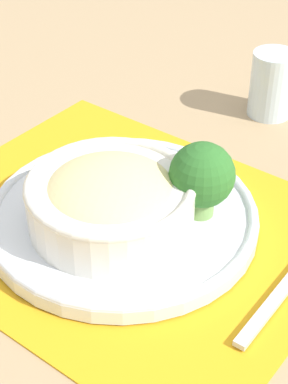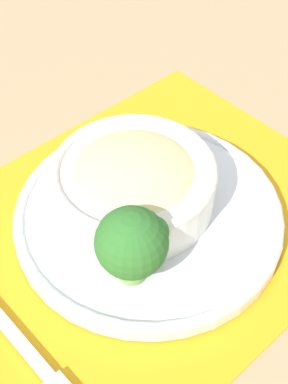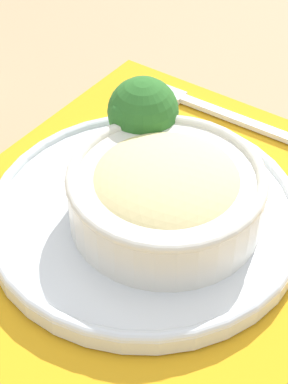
# 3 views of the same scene
# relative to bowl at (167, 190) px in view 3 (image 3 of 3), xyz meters

# --- Properties ---
(ground_plane) EXTENTS (4.00, 4.00, 0.00)m
(ground_plane) POSITION_rel_bowl_xyz_m (-0.00, 0.02, -0.05)
(ground_plane) COLOR tan
(placemat) EXTENTS (0.49, 0.41, 0.00)m
(placemat) POSITION_rel_bowl_xyz_m (-0.00, 0.02, -0.05)
(placemat) COLOR orange
(placemat) RESTS_ON ground_plane
(plate) EXTENTS (0.29, 0.29, 0.02)m
(plate) POSITION_rel_bowl_xyz_m (-0.00, 0.02, -0.04)
(plate) COLOR silver
(plate) RESTS_ON placemat
(bowl) EXTENTS (0.18, 0.18, 0.06)m
(bowl) POSITION_rel_bowl_xyz_m (0.00, 0.00, 0.00)
(bowl) COLOR silver
(bowl) RESTS_ON plate
(broccoli_floret) EXTENTS (0.07, 0.07, 0.08)m
(broccoli_floret) POSITION_rel_bowl_xyz_m (0.07, 0.06, 0.02)
(broccoli_floret) COLOR #759E51
(broccoli_floret) RESTS_ON plate
(carrot_slice_near) EXTENTS (0.05, 0.05, 0.01)m
(carrot_slice_near) POSITION_rel_bowl_xyz_m (-0.04, 0.05, -0.03)
(carrot_slice_near) COLOR orange
(carrot_slice_near) RESTS_ON plate
(carrot_slice_middle) EXTENTS (0.05, 0.05, 0.01)m
(carrot_slice_middle) POSITION_rel_bowl_xyz_m (-0.05, 0.03, -0.03)
(carrot_slice_middle) COLOR orange
(carrot_slice_middle) RESTS_ON plate
(fork) EXTENTS (0.03, 0.18, 0.01)m
(fork) POSITION_rel_bowl_xyz_m (0.19, 0.04, -0.04)
(fork) COLOR silver
(fork) RESTS_ON placemat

